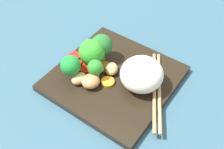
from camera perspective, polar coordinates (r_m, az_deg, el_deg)
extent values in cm
cube|color=#305568|center=(63.22, 0.39, -1.86)|extent=(110.00, 110.00, 2.00)
cube|color=black|center=(61.89, 0.40, -0.78)|extent=(25.71, 25.71, 1.54)
ellipsoid|color=white|center=(57.44, 6.09, 0.07)|extent=(12.24, 12.21, 6.72)
cylinder|color=#5F9142|center=(60.24, -3.23, -0.15)|extent=(1.96, 1.90, 2.11)
sphere|color=#2B822B|center=(58.84, -3.43, 1.47)|extent=(3.40, 3.40, 3.40)
cylinder|color=#649E3A|center=(60.82, -8.31, 0.06)|extent=(1.36, 1.23, 2.27)
sphere|color=#1D8532|center=(59.11, -8.45, 1.82)|extent=(4.35, 4.35, 4.35)
cylinder|color=#5B9F45|center=(62.81, -3.89, 2.54)|extent=(1.60, 1.68, 2.40)
sphere|color=green|center=(60.97, -4.08, 4.68)|extent=(5.73, 5.73, 5.73)
cylinder|color=#589E40|center=(64.18, -2.29, 4.04)|extent=(2.61, 2.77, 2.92)
sphere|color=#23692C|center=(62.35, -2.12, 6.08)|extent=(4.86, 4.86, 4.86)
cylinder|color=orange|center=(59.61, -0.53, -1.68)|extent=(3.98, 3.98, 0.62)
cylinder|color=orange|center=(62.99, -1.47, 1.62)|extent=(3.66, 3.66, 0.48)
cylinder|color=orange|center=(65.06, -5.47, 3.18)|extent=(3.18, 3.18, 0.44)
cube|color=red|center=(61.72, -5.10, 1.09)|extent=(3.73, 3.22, 1.82)
cube|color=red|center=(64.89, -7.72, 3.38)|extent=(3.17, 2.91, 1.42)
cube|color=red|center=(62.28, -7.55, 1.56)|extent=(3.58, 3.49, 2.17)
ellipsoid|color=tan|center=(61.25, -0.12, 1.18)|extent=(4.50, 4.35, 2.27)
ellipsoid|color=tan|center=(59.73, -6.74, -0.79)|extent=(4.07, 3.40, 2.28)
ellipsoid|color=#B27F4F|center=(58.67, -4.39, -1.39)|extent=(5.39, 5.37, 2.68)
cylinder|color=tan|center=(59.07, 9.63, -3.12)|extent=(19.04, 10.74, 0.73)
cylinder|color=tan|center=(58.97, 8.62, -3.05)|extent=(19.04, 10.74, 0.73)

